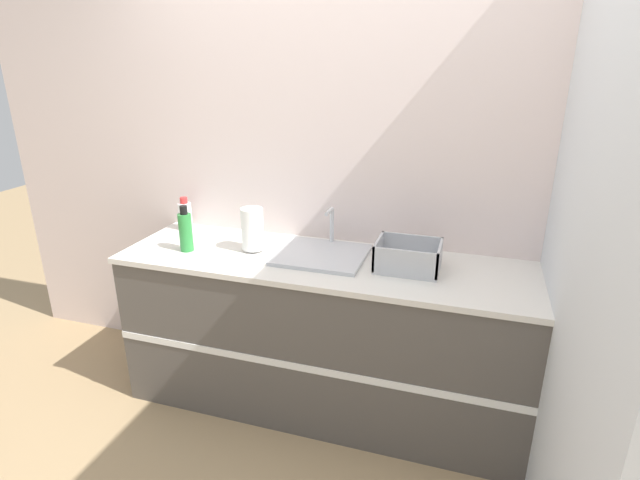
{
  "coord_description": "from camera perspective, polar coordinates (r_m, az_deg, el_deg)",
  "views": [
    {
      "loc": [
        0.71,
        -1.99,
        1.89
      ],
      "look_at": [
        -0.01,
        0.28,
        1.01
      ],
      "focal_mm": 28.0,
      "sensor_mm": 36.0,
      "label": 1
    }
  ],
  "objects": [
    {
      "name": "dish_rack",
      "position": [
        2.52,
        10.01,
        -2.16
      ],
      "size": [
        0.31,
        0.24,
        0.14
      ],
      "color": "#B7BABF",
      "rests_on": "counter_cabinet"
    },
    {
      "name": "bottle_green",
      "position": [
        2.79,
        -15.11,
        0.99
      ],
      "size": [
        0.07,
        0.07,
        0.25
      ],
      "color": "#2D8C3D",
      "rests_on": "counter_cabinet"
    },
    {
      "name": "bottle_white_spray",
      "position": [
        3.15,
        -15.16,
        2.75
      ],
      "size": [
        0.08,
        0.08,
        0.2
      ],
      "color": "white",
      "rests_on": "counter_cabinet"
    },
    {
      "name": "sink",
      "position": [
        2.65,
        0.23,
        -1.54
      ],
      "size": [
        0.46,
        0.42,
        0.22
      ],
      "color": "silver",
      "rests_on": "counter_cabinet"
    },
    {
      "name": "paper_towel_roll",
      "position": [
        2.72,
        -7.73,
        1.22
      ],
      "size": [
        0.12,
        0.12,
        0.24
      ],
      "color": "#4C4C51",
      "rests_on": "counter_cabinet"
    },
    {
      "name": "ground_plane",
      "position": [
        2.83,
        -1.69,
        -21.62
      ],
      "size": [
        12.0,
        12.0,
        0.0
      ],
      "primitive_type": "plane",
      "color": "tan"
    },
    {
      "name": "wall_right",
      "position": [
        2.41,
        26.57,
        3.9
      ],
      "size": [
        0.06,
        2.63,
        2.6
      ],
      "color": "silver",
      "rests_on": "ground_plane"
    },
    {
      "name": "wall_back",
      "position": [
        2.8,
        2.53,
        8.07
      ],
      "size": [
        4.56,
        0.06,
        2.6
      ],
      "color": "silver",
      "rests_on": "ground_plane"
    },
    {
      "name": "counter_cabinet",
      "position": [
        2.81,
        0.37,
        -10.69
      ],
      "size": [
        2.18,
        0.65,
        0.89
      ],
      "color": "#514C47",
      "rests_on": "ground_plane"
    }
  ]
}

